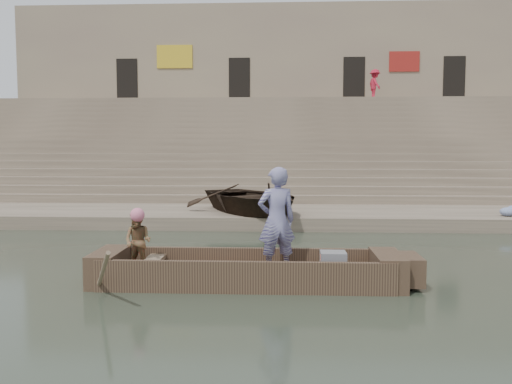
# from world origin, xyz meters

# --- Properties ---
(ground) EXTENTS (120.00, 120.00, 0.00)m
(ground) POSITION_xyz_m (0.00, 0.00, 0.00)
(ground) COLOR #263024
(ground) RESTS_ON ground
(lower_landing) EXTENTS (32.00, 4.00, 0.40)m
(lower_landing) POSITION_xyz_m (0.00, 8.00, 0.20)
(lower_landing) COLOR gray
(lower_landing) RESTS_ON ground
(mid_landing) EXTENTS (32.00, 3.00, 2.80)m
(mid_landing) POSITION_xyz_m (0.00, 15.50, 1.40)
(mid_landing) COLOR gray
(mid_landing) RESTS_ON ground
(upper_landing) EXTENTS (32.00, 3.00, 5.20)m
(upper_landing) POSITION_xyz_m (0.00, 22.50, 2.60)
(upper_landing) COLOR gray
(upper_landing) RESTS_ON ground
(ghat_steps) EXTENTS (32.00, 11.00, 5.20)m
(ghat_steps) POSITION_xyz_m (0.00, 17.19, 1.80)
(ghat_steps) COLOR gray
(ghat_steps) RESTS_ON ground
(building_wall) EXTENTS (32.00, 5.07, 11.20)m
(building_wall) POSITION_xyz_m (0.00, 26.50, 5.60)
(building_wall) COLOR gray
(building_wall) RESTS_ON ground
(main_rowboat) EXTENTS (5.00, 1.30, 0.22)m
(main_rowboat) POSITION_xyz_m (0.05, -0.13, 0.11)
(main_rowboat) COLOR brown
(main_rowboat) RESTS_ON ground
(rowboat_trim) EXTENTS (6.04, 2.63, 1.78)m
(rowboat_trim) POSITION_xyz_m (0.25, -0.13, 0.31)
(rowboat_trim) COLOR brown
(rowboat_trim) RESTS_ON ground
(standing_man) EXTENTS (0.81, 0.66, 1.93)m
(standing_man) POSITION_xyz_m (0.59, -0.12, 1.19)
(standing_man) COLOR navy
(standing_man) RESTS_ON main_rowboat
(rowing_man) EXTENTS (0.63, 0.55, 1.11)m
(rowing_man) POSITION_xyz_m (-1.95, -0.12, 0.77)
(rowing_man) COLOR #246E37
(rowing_man) RESTS_ON main_rowboat
(television) EXTENTS (0.46, 0.42, 0.40)m
(television) POSITION_xyz_m (1.60, -0.13, 0.42)
(television) COLOR gray
(television) RESTS_ON main_rowboat
(beached_rowboat) EXTENTS (5.22, 5.63, 0.95)m
(beached_rowboat) POSITION_xyz_m (-0.26, 7.28, 0.88)
(beached_rowboat) COLOR #2D2116
(beached_rowboat) RESTS_ON lower_landing
(pedestrian) EXTENTS (0.91, 1.26, 1.76)m
(pedestrian) POSITION_xyz_m (6.03, 22.55, 6.08)
(pedestrian) COLOR #B61E33
(pedestrian) RESTS_ON upper_landing
(cloth_bundles) EXTENTS (19.36, 2.30, 0.26)m
(cloth_bundles) POSITION_xyz_m (-1.42, 7.65, 0.53)
(cloth_bundles) COLOR #3F5999
(cloth_bundles) RESTS_ON lower_landing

